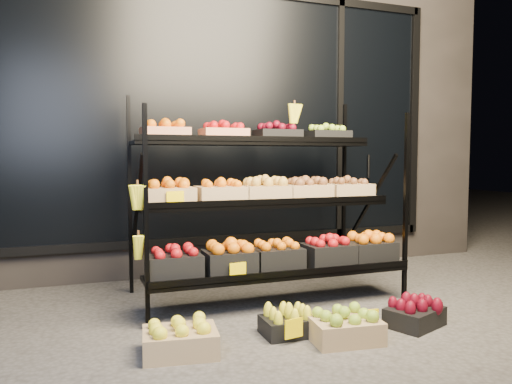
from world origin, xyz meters
name	(u,v)px	position (x,y,z in m)	size (l,w,h in m)	color
ground	(299,320)	(0.00, 0.00, 0.00)	(24.00, 24.00, 0.00)	#514F4C
building	(205,106)	(0.00, 2.59, 1.75)	(6.00, 2.08, 3.50)	#2D2826
display_rack	(266,202)	(-0.02, 0.60, 0.79)	(2.18, 1.02, 1.73)	black
tag_floor_a	(294,335)	(-0.22, -0.40, 0.06)	(0.13, 0.01, 0.12)	#FFD900
tag_floor_b	(369,325)	(0.32, -0.40, 0.06)	(0.13, 0.01, 0.12)	#FFD900
floor_crate_left	(180,338)	(-0.91, -0.32, 0.10)	(0.46, 0.37, 0.21)	tan
floor_crate_midleft	(289,322)	(-0.18, -0.24, 0.08)	(0.34, 0.25, 0.18)	black
floor_crate_midright	(345,326)	(0.10, -0.47, 0.10)	(0.45, 0.35, 0.21)	tan
floor_crate_right	(415,313)	(0.69, -0.38, 0.09)	(0.45, 0.39, 0.19)	black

